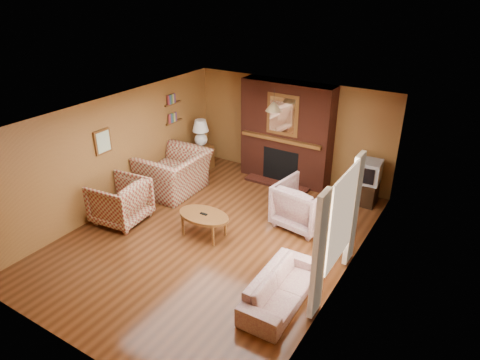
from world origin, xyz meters
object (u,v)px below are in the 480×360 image
Objects in this scene: fireplace at (286,134)px; tv_stand at (365,192)px; floral_armchair at (304,205)px; plaid_loveseat at (174,173)px; floral_sofa at (282,288)px; plaid_armchair at (120,201)px; crt_tv at (368,172)px; side_table at (202,157)px; table_lamp at (201,131)px; coffee_table at (204,217)px.

fireplace reaches higher than tv_stand.
plaid_loveseat is at bearing 11.68° from floral_armchair.
fireplace reaches higher than floral_sofa.
plaid_loveseat is at bearing 170.85° from plaid_armchair.
crt_tv is at bearing 124.08° from plaid_armchair.
plaid_loveseat reaches higher than tv_stand.
floral_sofa is 1.68× the size of floral_armchair.
floral_armchair is at bearing -19.43° from side_table.
table_lamp is 4.23m from tv_stand.
side_table is (-2.10, -0.53, -0.87)m from fireplace.
coffee_table is (-0.20, -3.05, -0.77)m from fireplace.
table_lamp is at bearing 177.35° from plaid_armchair.
plaid_loveseat is 1.44× the size of floral_armchair.
tv_stand is at bearing 90.00° from crt_tv.
plaid_armchair reaches higher than coffee_table.
floral_sofa is 3.78m from crt_tv.
plaid_loveseat is (-1.85, -1.92, -0.71)m from fireplace.
fireplace is at bearing 134.32° from plaid_loveseat.
floral_armchair is 1.75m from crt_tv.
fireplace is 2.17m from table_lamp.
floral_armchair is 1.91× the size of tv_stand.
fireplace reaches higher than side_table.
plaid_armchair is at bearing -119.11° from fireplace.
tv_stand is at bearing -5.15° from fireplace.
tv_stand is (4.15, 0.35, -0.74)m from table_lamp.
floral_sofa is 5.30m from table_lamp.
side_table is (-3.37, 1.19, -0.15)m from floral_armchair.
fireplace is 4.52× the size of tv_stand.
fireplace reaches higher than coffee_table.
table_lamp reaches higher than tv_stand.
side_table is at bearing -175.29° from tv_stand.
plaid_armchair is (-0.10, -1.59, -0.03)m from plaid_loveseat.
crt_tv is at bearing -90.12° from tv_stand.
coffee_table is at bearing 50.40° from floral_armchair.
plaid_loveseat is at bearing -79.75° from side_table.
side_table is (-0.15, 2.97, -0.14)m from plaid_armchair.
table_lamp is (0.00, 0.00, 0.69)m from side_table.
plaid_armchair is at bearing -165.65° from coffee_table.
plaid_armchair is 1.77× the size of crt_tv.
tv_stand is at bearing 124.13° from plaid_armchair.
fireplace is 1.64× the size of plaid_loveseat.
coffee_table is 1.67× the size of side_table.
table_lamp is at bearing -171.44° from plaid_loveseat.
floral_armchair is 1.49× the size of table_lamp.
table_lamp is 1.28× the size of tv_stand.
table_lamp is at bearing -11.33° from floral_armchair.
plaid_armchair is 3.68m from floral_armchair.
coffee_table is 1.54× the size of table_lamp.
crt_tv reaches higher than plaid_armchair.
plaid_loveseat is at bearing -79.75° from table_lamp.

